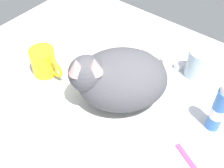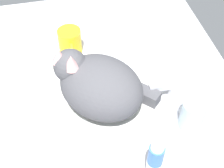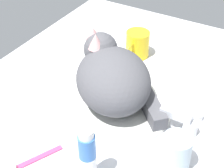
% 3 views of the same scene
% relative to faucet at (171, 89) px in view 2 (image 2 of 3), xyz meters
% --- Properties ---
extents(ground_plane, '(1.10, 0.83, 0.03)m').
position_rel_faucet_xyz_m(ground_plane, '(0.00, -0.20, -0.04)').
color(ground_plane, silver).
extents(sink_basin, '(0.32, 0.32, 0.01)m').
position_rel_faucet_xyz_m(sink_basin, '(0.00, -0.20, -0.02)').
color(sink_basin, silver).
rests_on(sink_basin, ground_plane).
extents(faucet, '(0.14, 0.09, 0.05)m').
position_rel_faucet_xyz_m(faucet, '(0.00, 0.00, 0.00)').
color(faucet, silver).
rests_on(faucet, ground_plane).
extents(cat, '(0.30, 0.31, 0.17)m').
position_rel_faucet_xyz_m(cat, '(-0.01, -0.21, 0.06)').
color(cat, '#4C4C51').
rests_on(cat, sink_basin).
extents(coffee_mug, '(0.11, 0.07, 0.08)m').
position_rel_faucet_xyz_m(coffee_mug, '(-0.24, -0.25, 0.02)').
color(coffee_mug, yellow).
rests_on(coffee_mug, ground_plane).
extents(rinse_cup, '(0.06, 0.06, 0.09)m').
position_rel_faucet_xyz_m(rinse_cup, '(0.11, 0.02, 0.02)').
color(rinse_cup, silver).
rests_on(rinse_cup, ground_plane).
extents(toothpaste_bottle, '(0.04, 0.04, 0.15)m').
position_rel_faucet_xyz_m(toothpaste_bottle, '(0.23, -0.12, 0.05)').
color(toothpaste_bottle, '#3870C6').
rests_on(toothpaste_bottle, ground_plane).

